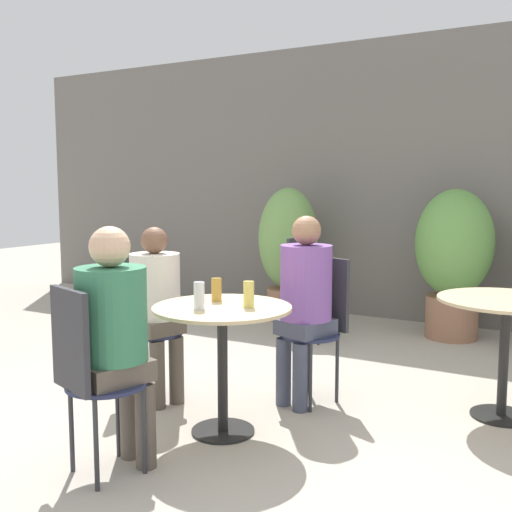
% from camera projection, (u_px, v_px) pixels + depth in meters
% --- Properties ---
extents(ground_plane, '(20.00, 20.00, 0.00)m').
position_uv_depth(ground_plane, '(219.00, 427.00, 3.60)').
color(ground_plane, '#B2A899').
extents(storefront_wall, '(10.00, 0.06, 3.00)m').
position_uv_depth(storefront_wall, '(392.00, 181.00, 6.42)').
color(storefront_wall, slate).
rests_on(storefront_wall, ground_plane).
extents(cafe_table_near, '(0.81, 0.81, 0.76)m').
position_uv_depth(cafe_table_near, '(222.00, 332.00, 3.46)').
color(cafe_table_near, black).
rests_on(cafe_table_near, ground_plane).
extents(cafe_table_far, '(0.82, 0.82, 0.76)m').
position_uv_depth(cafe_table_far, '(505.00, 322.00, 3.69)').
color(cafe_table_far, black).
rests_on(cafe_table_far, ground_plane).
extents(bistro_chair_0, '(0.43, 0.44, 0.96)m').
position_uv_depth(bistro_chair_0, '(320.00, 316.00, 4.03)').
color(bistro_chair_0, '#232847').
rests_on(bistro_chair_0, ground_plane).
extents(bistro_chair_1, '(0.44, 0.43, 0.96)m').
position_uv_depth(bistro_chair_1, '(145.00, 314.00, 4.08)').
color(bistro_chair_1, '#232847').
rests_on(bistro_chair_1, ground_plane).
extents(bistro_chair_2, '(0.43, 0.44, 0.96)m').
position_uv_depth(bistro_chair_2, '(87.00, 366.00, 2.90)').
color(bistro_chair_2, '#232847').
rests_on(bistro_chair_2, ground_plane).
extents(bistro_chair_4, '(0.42, 0.40, 0.96)m').
position_uv_depth(bistro_chair_4, '(305.00, 279.00, 5.64)').
color(bistro_chair_4, '#232847').
rests_on(bistro_chair_4, ground_plane).
extents(seated_person_0, '(0.38, 0.40, 1.25)m').
position_uv_depth(seated_person_0, '(304.00, 294.00, 3.90)').
color(seated_person_0, '#42475B').
rests_on(seated_person_0, ground_plane).
extents(seated_person_1, '(0.39, 0.37, 1.18)m').
position_uv_depth(seated_person_1, '(157.00, 298.00, 3.95)').
color(seated_person_1, brown).
rests_on(seated_person_1, ground_plane).
extents(seated_person_2, '(0.39, 0.41, 1.25)m').
position_uv_depth(seated_person_2, '(115.00, 327.00, 2.98)').
color(seated_person_2, brown).
rests_on(seated_person_2, ground_plane).
extents(beer_glass_0, '(0.06, 0.06, 0.15)m').
position_uv_depth(beer_glass_0, '(249.00, 294.00, 3.40)').
color(beer_glass_0, '#DBC65B').
rests_on(beer_glass_0, cafe_table_near).
extents(beer_glass_1, '(0.06, 0.06, 0.14)m').
position_uv_depth(beer_glass_1, '(217.00, 290.00, 3.58)').
color(beer_glass_1, '#B28433').
rests_on(beer_glass_1, cafe_table_near).
extents(beer_glass_2, '(0.06, 0.06, 0.16)m').
position_uv_depth(beer_glass_2, '(199.00, 296.00, 3.34)').
color(beer_glass_2, silver).
rests_on(beer_glass_2, cafe_table_near).
extents(potted_plant_0, '(0.64, 0.64, 1.43)m').
position_uv_depth(potted_plant_0, '(288.00, 248.00, 6.44)').
color(potted_plant_0, '#93664C').
rests_on(potted_plant_0, ground_plane).
extents(potted_plant_1, '(0.72, 0.72, 1.42)m').
position_uv_depth(potted_plant_1, '(454.00, 254.00, 5.63)').
color(potted_plant_1, '#93664C').
rests_on(potted_plant_1, ground_plane).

